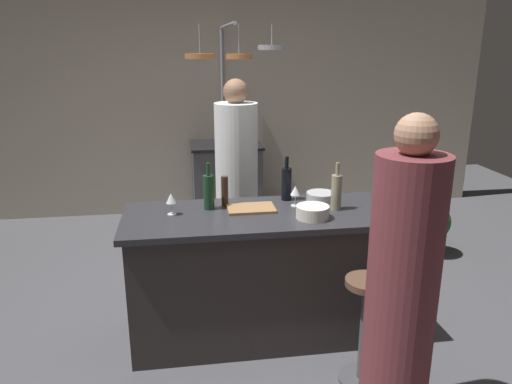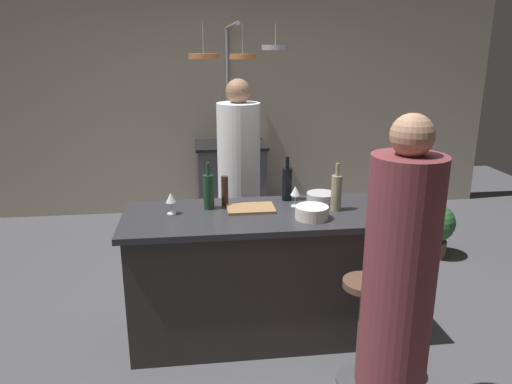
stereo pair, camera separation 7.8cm
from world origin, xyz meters
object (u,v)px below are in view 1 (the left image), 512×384
Objects in this scene: chef at (237,187)px; wine_glass_near_right_guest at (171,199)px; mixing_bowl_steel at (321,198)px; cutting_board at (251,208)px; wine_bottle_dark at (286,183)px; mixing_bowl_ceramic at (313,212)px; wine_bottle_white at (336,191)px; wine_glass_by_chef at (295,192)px; stove_range at (226,181)px; guest_right at (402,293)px; bar_stool_right at (365,326)px; pepper_mill at (225,191)px; potted_plant at (431,226)px; wine_bottle_green at (209,191)px.

wine_glass_near_right_guest is at bearing -119.51° from chef.
mixing_bowl_steel is at bearing 4.35° from wine_glass_near_right_guest.
cutting_board is 0.35m from wine_bottle_dark.
mixing_bowl_steel is (0.13, 0.28, 0.00)m from mixing_bowl_ceramic.
wine_bottle_white reaches higher than wine_glass_by_chef.
stove_range is 0.53× the size of guest_right.
mixing_bowl_ceramic is (-0.25, 0.82, 0.16)m from guest_right.
mixing_bowl_ceramic is (-0.21, 0.47, 0.57)m from bar_stool_right.
pepper_mill is 0.39m from wine_glass_near_right_guest.
potted_plant is 3.56× the size of wine_glass_near_right_guest.
wine_glass_near_right_guest is at bearing 148.84° from bar_stool_right.
pepper_mill is at bearing 145.86° from cutting_board.
cutting_board is 0.22m from pepper_mill.
pepper_mill is 0.65× the size of wine_bottle_white.
wine_glass_by_chef reaches higher than cutting_board.
potted_plant is 1.87m from wine_bottle_white.
guest_right reaches higher than bar_stool_right.
stove_range is 2.34m from pepper_mill.
pepper_mill reaches higher than mixing_bowl_ceramic.
stove_range is 2.78× the size of cutting_board.
stove_range is at bearing 96.13° from wine_bottle_dark.
wine_bottle_dark is at bearing 14.19° from wine_glass_near_right_guest.
wine_glass_by_chef is (-0.30, 1.08, 0.23)m from guest_right.
mixing_bowl_steel is at bearing -29.87° from wine_bottle_dark.
wine_bottle_white is 1.52× the size of mixing_bowl_ceramic.
wine_bottle_dark reaches higher than bar_stool_right.
wine_glass_by_chef is 1.00× the size of wine_glass_near_right_guest.
mixing_bowl_ceramic is (0.90, -0.20, -0.06)m from wine_glass_near_right_guest.
wine_glass_near_right_guest is (-1.10, 0.06, -0.02)m from wine_bottle_white.
wine_glass_by_chef is 0.20m from mixing_bowl_steel.
wine_glass_near_right_guest is at bearing -159.50° from pepper_mill.
bar_stool_right is at bearing -88.90° from wine_bottle_white.
wine_bottle_white reaches higher than wine_bottle_green.
guest_right is 5.25× the size of cutting_board.
bar_stool_right is 1.05m from cutting_board.
chef is 5.27× the size of wine_bottle_white.
stove_range reaches higher than potted_plant.
stove_range is at bearing 88.42° from chef.
wine_bottle_green is 0.26m from wine_glass_near_right_guest.
mixing_bowl_ceramic and mixing_bowl_steel have the same top height.
wine_bottle_white reaches higher than stove_range.
mixing_bowl_steel is at bearing -60.18° from chef.
guest_right is at bearing -87.26° from wine_bottle_white.
wine_glass_by_chef is at bearing -9.72° from pepper_mill.
mixing_bowl_steel reaches higher than stove_range.
potted_plant is at bearing 3.00° from chef.
chef reaches higher than wine_glass_by_chef.
stove_range is at bearing 99.87° from bar_stool_right.
guest_right is at bearing -80.57° from stove_range.
potted_plant is at bearing 23.27° from wine_glass_near_right_guest.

